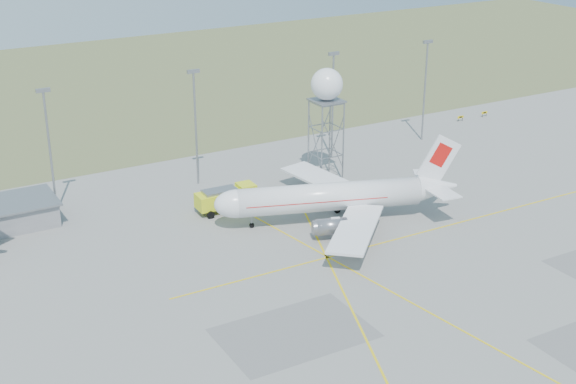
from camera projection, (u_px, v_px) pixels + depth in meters
ground at (507, 347)px, 93.27m from camera, size 400.00×400.00×0.00m
grass_strip at (117, 85)px, 205.95m from camera, size 400.00×120.00×0.03m
mast_a at (49, 141)px, 125.76m from camera, size 2.20×0.50×20.50m
mast_b at (195, 118)px, 137.27m from camera, size 2.20×0.50×20.50m
mast_c at (333, 97)px, 150.16m from camera, size 2.20×0.50×20.50m
mast_d at (425, 82)px, 160.29m from camera, size 2.20×0.50×20.50m
taxi_sign_near at (461, 117)px, 176.49m from camera, size 1.60×0.17×1.20m
taxi_sign_far at (484, 113)px, 179.71m from camera, size 1.60×0.17×1.20m
airliner_main at (333, 197)px, 125.06m from camera, size 38.37×36.19×13.37m
radar_tower at (326, 118)px, 139.78m from camera, size 5.57×5.57×20.17m
fire_truck at (228, 199)px, 130.00m from camera, size 10.08×4.23×3.99m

